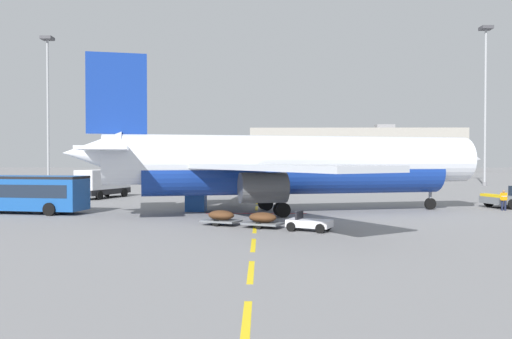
% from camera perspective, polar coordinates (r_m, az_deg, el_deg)
% --- Properties ---
extents(ground, '(400.00, 400.00, 0.00)m').
position_cam_1_polar(ground, '(62.41, 20.86, -2.87)').
color(ground, slate).
extents(apron_paint_markings, '(8.00, 97.03, 0.01)m').
position_cam_1_polar(apron_paint_markings, '(56.84, 0.18, -3.18)').
color(apron_paint_markings, yellow).
rests_on(apron_paint_markings, ground).
extents(airliner_foreground, '(34.54, 33.73, 12.20)m').
position_cam_1_polar(airliner_foreground, '(40.84, 3.86, 0.64)').
color(airliner_foreground, silver).
rests_on(airliner_foreground, ground).
extents(airliner_far_center, '(23.41, 21.58, 9.36)m').
position_cam_1_polar(airliner_far_center, '(103.64, -0.07, 0.47)').
color(airliner_far_center, silver).
rests_on(airliner_far_center, ground).
extents(apron_shuttle_bus, '(12.31, 4.71, 3.00)m').
position_cam_1_polar(apron_shuttle_bus, '(45.23, -25.59, -2.21)').
color(apron_shuttle_bus, '#194C99').
rests_on(apron_shuttle_bus, ground).
extents(fuel_service_truck, '(4.64, 7.40, 3.14)m').
position_cam_1_polar(fuel_service_truck, '(58.76, -16.88, -1.49)').
color(fuel_service_truck, black).
rests_on(fuel_service_truck, ground).
extents(baggage_train, '(8.41, 4.98, 1.14)m').
position_cam_1_polar(baggage_train, '(32.11, 0.81, -5.63)').
color(baggage_train, silver).
rests_on(baggage_train, ground).
extents(ground_crew_worker, '(0.68, 0.41, 1.74)m').
position_cam_1_polar(ground_crew_worker, '(47.55, 26.01, -2.96)').
color(ground_crew_worker, '#191E38').
rests_on(ground_crew_worker, ground).
extents(uld_cargo_container, '(1.65, 1.62, 1.60)m').
position_cam_1_polar(uld_cargo_container, '(42.64, -6.74, -3.58)').
color(uld_cargo_container, '#194C9E').
rests_on(uld_cargo_container, ground).
extents(apron_light_mast_near, '(1.80, 1.80, 24.20)m').
position_cam_1_polar(apron_light_mast_near, '(90.23, -22.30, 7.95)').
color(apron_light_mast_near, slate).
rests_on(apron_light_mast_near, ground).
extents(apron_light_mast_far, '(1.80, 1.80, 25.68)m').
position_cam_1_polar(apron_light_mast_far, '(90.95, 24.32, 8.39)').
color(apron_light_mast_far, slate).
rests_on(apron_light_mast_far, ground).
extents(terminal_satellite, '(69.92, 20.86, 15.95)m').
position_cam_1_polar(terminal_satellite, '(175.89, 10.87, 2.10)').
color(terminal_satellite, '#9E998E').
rests_on(terminal_satellite, ground).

